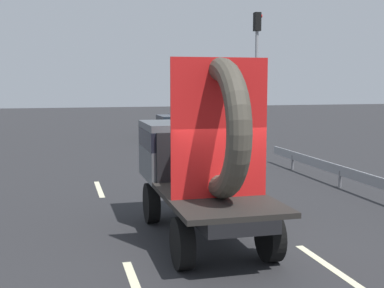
# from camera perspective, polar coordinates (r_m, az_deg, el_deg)

# --- Properties ---
(ground_plane) EXTENTS (120.00, 120.00, 0.00)m
(ground_plane) POSITION_cam_1_polar(r_m,az_deg,el_deg) (10.72, 4.10, -11.47)
(ground_plane) COLOR #28282B
(flatbed_truck) EXTENTS (2.02, 5.15, 3.83)m
(flatbed_truck) POSITION_cam_1_polar(r_m,az_deg,el_deg) (11.37, 0.64, -1.39)
(flatbed_truck) COLOR black
(flatbed_truck) RESTS_ON ground_plane
(distant_sedan) EXTENTS (1.83, 4.27, 1.39)m
(distant_sedan) POSITION_cam_1_polar(r_m,az_deg,el_deg) (30.69, -2.12, 1.98)
(distant_sedan) COLOR black
(distant_sedan) RESTS_ON ground_plane
(traffic_light) EXTENTS (0.42, 0.36, 6.76)m
(traffic_light) POSITION_cam_1_polar(r_m,az_deg,el_deg) (26.01, 7.17, 8.95)
(traffic_light) COLOR gray
(traffic_light) RESTS_ON ground_plane
(guardrail) EXTENTS (0.10, 13.97, 0.71)m
(guardrail) POSITION_cam_1_polar(r_m,az_deg,el_deg) (15.73, 19.34, -3.92)
(guardrail) COLOR gray
(guardrail) RESTS_ON ground_plane
(lane_dash_left_near) EXTENTS (0.16, 2.38, 0.01)m
(lane_dash_left_near) POSITION_cam_1_polar(r_m,az_deg,el_deg) (8.91, -6.26, -15.39)
(lane_dash_left_near) COLOR beige
(lane_dash_left_near) RESTS_ON ground_plane
(lane_dash_left_far) EXTENTS (0.16, 2.51, 0.01)m
(lane_dash_left_far) POSITION_cam_1_polar(r_m,az_deg,el_deg) (16.61, -10.24, -4.92)
(lane_dash_left_far) COLOR beige
(lane_dash_left_far) RESTS_ON ground_plane
(lane_dash_right_near) EXTENTS (0.16, 2.34, 0.01)m
(lane_dash_right_near) POSITION_cam_1_polar(r_m,az_deg,el_deg) (10.09, 14.76, -12.85)
(lane_dash_right_near) COLOR beige
(lane_dash_right_near) RESTS_ON ground_plane
(lane_dash_right_far) EXTENTS (0.16, 2.68, 0.01)m
(lane_dash_right_far) POSITION_cam_1_polar(r_m,az_deg,el_deg) (17.59, 1.41, -4.16)
(lane_dash_right_far) COLOR beige
(lane_dash_right_far) RESTS_ON ground_plane
(oncoming_car) EXTENTS (1.77, 4.13, 1.35)m
(oncoming_car) POSITION_cam_1_polar(r_m,az_deg,el_deg) (32.32, -0.79, 2.19)
(oncoming_car) COLOR black
(oncoming_car) RESTS_ON ground_plane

